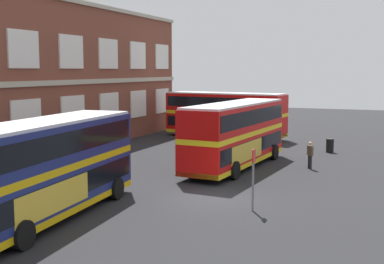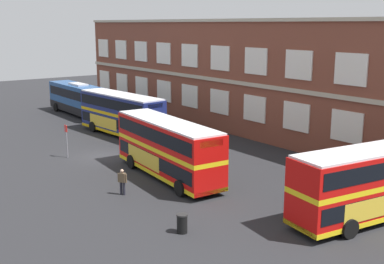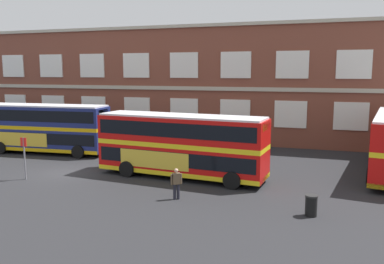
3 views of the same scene
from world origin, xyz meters
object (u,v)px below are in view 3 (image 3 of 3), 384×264
at_px(bus_stand_flag, 24,154).
at_px(station_litter_bin, 311,205).
at_px(double_decker_near, 44,128).
at_px(waiting_passenger, 176,182).
at_px(double_decker_middle, 181,145).

xyz_separation_m(bus_stand_flag, station_litter_bin, (17.50, -1.06, -1.12)).
height_order(double_decker_near, station_litter_bin, double_decker_near).
height_order(double_decker_near, waiting_passenger, double_decker_near).
relative_size(double_decker_near, double_decker_middle, 1.00).
bearing_deg(station_litter_bin, waiting_passenger, 177.25).
bearing_deg(double_decker_middle, waiting_passenger, -73.09).
distance_m(double_decker_near, double_decker_middle, 14.17).
height_order(waiting_passenger, bus_stand_flag, bus_stand_flag).
relative_size(waiting_passenger, station_litter_bin, 1.65).
bearing_deg(waiting_passenger, bus_stand_flag, 176.05).
height_order(double_decker_middle, station_litter_bin, double_decker_middle).
xyz_separation_m(double_decker_middle, bus_stand_flag, (-9.20, -3.66, -0.51)).
height_order(bus_stand_flag, station_litter_bin, bus_stand_flag).
height_order(double_decker_middle, bus_stand_flag, double_decker_middle).
bearing_deg(bus_stand_flag, station_litter_bin, -3.47).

